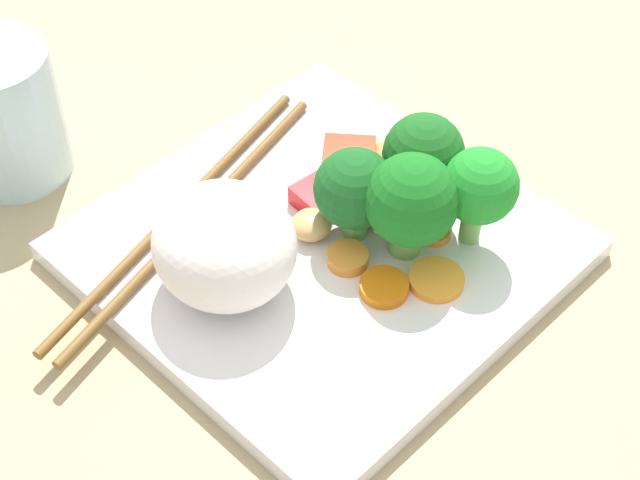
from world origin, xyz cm
name	(u,v)px	position (x,y,z in cm)	size (l,w,h in cm)	color
ground_plane	(322,268)	(0.00, 0.00, -1.00)	(110.00, 110.00, 2.00)	tan
square_plate	(322,250)	(0.00, 0.00, 0.67)	(24.28, 24.28, 1.33)	white
rice_mound	(224,245)	(1.23, 6.07, 4.48)	(8.28, 7.87, 6.29)	white
broccoli_floret_0	(412,202)	(-3.92, -3.10, 5.39)	(5.33, 5.33, 6.95)	#78AF58
broccoli_floret_1	(480,188)	(-5.84, -6.52, 5.65)	(4.42, 4.42, 6.69)	#79AD5B
broccoli_floret_2	(355,190)	(-0.63, -1.93, 4.76)	(4.76, 4.76, 5.91)	#71BE5C
broccoli_floret_3	(423,158)	(-1.96, -6.08, 5.55)	(4.75, 4.75, 7.07)	#83B460
carrot_slice_0	(436,280)	(-6.67, -2.61, 1.59)	(3.17, 3.17, 0.52)	orange
carrot_slice_1	(433,231)	(-3.95, -5.23, 1.60)	(2.19, 2.19, 0.54)	orange
carrot_slice_2	(376,209)	(-0.43, -4.00, 1.67)	(2.84, 2.84, 0.68)	orange
carrot_slice_3	(382,289)	(-5.13, 0.20, 1.66)	(2.79, 2.79, 0.66)	orange
carrot_slice_4	(344,260)	(-2.19, 0.27, 1.71)	(2.41, 2.41, 0.75)	orange
pepper_chunk_0	(437,169)	(-0.75, -8.95, 2.02)	(2.27, 1.92, 1.38)	red
pepper_chunk_1	(317,197)	(2.47, -1.82, 1.99)	(2.57, 2.38, 1.31)	red
pepper_chunk_3	(348,167)	(2.72, -4.69, 2.51)	(3.17, 3.46, 2.36)	red
chicken_piece_2	(308,227)	(0.91, 0.28, 2.09)	(2.50, 2.36, 1.52)	tan
chicken_piece_3	(387,160)	(1.59, -6.86, 2.52)	(3.05, 2.22, 2.39)	tan
chopstick_pair	(186,216)	(6.85, 4.77, 1.65)	(9.13, 24.32, 0.64)	brown
drinking_glass	(3,113)	(19.19, 9.18, 4.44)	(7.26, 7.26, 8.87)	silver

